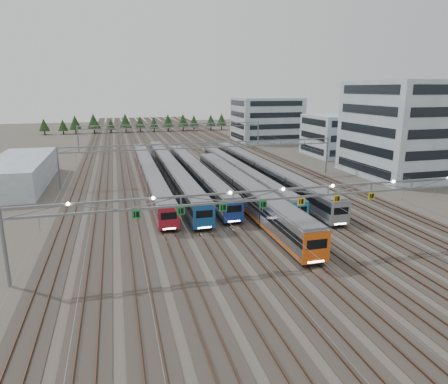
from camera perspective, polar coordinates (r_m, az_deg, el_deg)
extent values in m
plane|color=#47423A|center=(46.55, 7.98, -8.98)|extent=(400.00, 400.00, 0.00)
cube|color=#2D2823|center=(141.37, -8.08, 6.95)|extent=(54.00, 260.00, 0.08)
cube|color=brown|center=(140.55, -18.50, 6.35)|extent=(0.08, 260.00, 0.16)
cube|color=brown|center=(146.65, 1.91, 7.41)|extent=(0.08, 260.00, 0.16)
cube|color=brown|center=(141.27, -8.38, 6.99)|extent=(0.08, 260.00, 0.16)
cube|color=brown|center=(141.44, -7.80, 7.02)|extent=(0.08, 260.00, 0.16)
cube|color=black|center=(82.10, -10.62, 1.62)|extent=(2.35, 59.98, 0.36)
cube|color=#97999E|center=(81.74, -10.67, 2.80)|extent=(2.77, 61.21, 3.11)
cube|color=black|center=(81.66, -10.69, 3.05)|extent=(2.83, 60.90, 0.94)
cube|color=#A7192A|center=(82.01, -10.63, 1.90)|extent=(2.82, 60.90, 0.35)
cube|color=slate|center=(81.42, -10.73, 3.94)|extent=(2.49, 59.98, 0.25)
cube|color=#A7192A|center=(52.29, -7.87, -3.78)|extent=(2.79, 0.12, 3.11)
cube|color=black|center=(52.15, -7.88, -3.40)|extent=(2.08, 0.10, 0.94)
cube|color=white|center=(52.68, -7.81, -5.21)|extent=(1.66, 0.06, 0.15)
cube|color=black|center=(83.09, -7.56, 1.91)|extent=(2.51, 62.81, 0.38)
cube|color=#97999E|center=(82.71, -7.60, 3.15)|extent=(2.95, 64.09, 3.32)
cube|color=black|center=(82.63, -7.61, 3.42)|extent=(3.01, 63.77, 1.00)
cube|color=#195297|center=(83.00, -7.57, 2.20)|extent=(3.00, 63.77, 0.37)
cube|color=slate|center=(82.38, -7.64, 4.35)|extent=(2.65, 62.81, 0.26)
cube|color=#195297|center=(52.14, -2.83, -3.57)|extent=(2.97, 0.12, 3.32)
cube|color=black|center=(51.99, -2.83, -3.16)|extent=(2.21, 0.10, 1.00)
cube|color=white|center=(52.55, -2.79, -5.09)|extent=(1.77, 0.06, 0.16)
cube|color=black|center=(80.39, -4.04, 1.56)|extent=(2.40, 52.86, 0.36)
cube|color=#97999E|center=(80.01, -4.06, 2.79)|extent=(2.82, 53.94, 3.17)
cube|color=black|center=(79.94, -4.06, 3.05)|extent=(2.88, 53.67, 0.96)
cube|color=#1E3BA4|center=(80.30, -4.04, 1.86)|extent=(2.87, 53.67, 0.35)
cube|color=slate|center=(79.69, -4.08, 3.97)|extent=(2.54, 52.86, 0.25)
cube|color=#1E3BA4|center=(54.65, 1.44, -2.79)|extent=(2.84, 0.12, 3.17)
cube|color=black|center=(54.51, 1.45, -2.42)|extent=(2.11, 0.10, 0.96)
cube|color=white|center=(55.03, 1.45, -4.18)|extent=(1.69, 0.06, 0.15)
cube|color=black|center=(66.33, 2.50, -1.22)|extent=(2.65, 50.87, 0.40)
cube|color=#97999E|center=(65.83, 2.52, 0.41)|extent=(3.12, 51.91, 3.51)
cube|color=black|center=(65.72, 2.52, 0.76)|extent=(3.18, 51.65, 1.06)
cube|color=orange|center=(66.20, 2.50, -0.83)|extent=(3.17, 51.65, 0.39)
cube|color=slate|center=(65.39, 2.54, 1.99)|extent=(2.81, 50.87, 0.28)
cube|color=orange|center=(43.07, 13.08, -7.79)|extent=(3.14, 0.12, 3.51)
cube|color=black|center=(42.89, 13.13, -7.28)|extent=(2.34, 0.10, 1.06)
cube|color=white|center=(43.62, 13.00, -9.68)|extent=(1.87, 0.06, 0.17)
cube|color=black|center=(81.46, 2.35, 1.74)|extent=(2.11, 54.30, 0.32)
cube|color=#97999E|center=(81.13, 2.36, 2.81)|extent=(2.48, 55.41, 2.79)
cube|color=black|center=(81.06, 2.36, 3.04)|extent=(2.54, 55.14, 0.84)
cube|color=#1D87CC|center=(81.38, 2.35, 2.00)|extent=(2.53, 55.14, 0.31)
cube|color=slate|center=(80.84, 2.37, 3.84)|extent=(2.24, 54.30, 0.22)
cube|color=#1D87CC|center=(56.20, 10.84, -2.81)|extent=(2.50, 0.12, 2.79)
cube|color=black|center=(56.07, 10.87, -2.49)|extent=(1.86, 0.10, 0.84)
cube|color=white|center=(56.52, 10.81, -4.01)|extent=(1.49, 0.06, 0.13)
cube|color=black|center=(82.84, 5.33, 1.93)|extent=(2.46, 60.00, 0.37)
cube|color=#97999E|center=(82.46, 5.36, 3.15)|extent=(2.90, 61.23, 3.26)
cube|color=black|center=(82.38, 5.37, 3.42)|extent=(2.96, 60.92, 0.98)
cube|color=gray|center=(82.74, 5.34, 2.22)|extent=(2.95, 60.92, 0.36)
cube|color=slate|center=(82.14, 5.39, 4.34)|extent=(2.61, 60.00, 0.26)
cube|color=gray|center=(55.75, 16.35, -2.99)|extent=(2.92, 0.12, 3.26)
cube|color=black|center=(55.62, 16.40, -2.61)|extent=(2.17, 0.10, 0.98)
cube|color=white|center=(56.14, 16.28, -4.39)|extent=(1.74, 0.06, 0.16)
cylinder|color=gray|center=(43.08, -28.86, -6.98)|extent=(0.36, 0.36, 8.00)
cube|color=gray|center=(44.04, 8.34, 0.37)|extent=(56.00, 0.22, 0.22)
cube|color=gray|center=(44.29, 8.29, -0.89)|extent=(56.00, 0.22, 0.22)
cube|color=#1A8336|center=(40.87, -12.43, -3.14)|extent=(0.85, 0.06, 0.85)
cube|color=#1A8336|center=(41.28, -6.19, -2.69)|extent=(0.85, 0.06, 0.85)
cube|color=#1A8336|center=(42.16, -0.14, -2.23)|extent=(0.85, 0.06, 0.85)
cube|color=#1A8336|center=(43.50, 5.60, -1.77)|extent=(0.85, 0.06, 0.85)
cube|color=yellow|center=(45.24, 10.94, -1.33)|extent=(0.85, 0.06, 0.85)
cube|color=yellow|center=(47.35, 15.85, -0.91)|extent=(0.85, 0.06, 0.85)
cube|color=yellow|center=(49.78, 20.31, -0.53)|extent=(0.85, 0.06, 0.85)
cylinder|color=gray|center=(81.14, -22.57, 3.18)|extent=(0.36, 0.36, 8.00)
cylinder|color=gray|center=(92.25, 14.47, 5.09)|extent=(0.36, 0.36, 8.00)
cube|color=gray|center=(81.65, -2.87, 7.05)|extent=(56.00, 0.22, 0.22)
cube|color=gray|center=(81.79, -2.87, 6.35)|extent=(56.00, 0.22, 0.22)
cylinder|color=gray|center=(125.41, -20.14, 7.08)|extent=(0.36, 0.36, 8.00)
cylinder|color=gray|center=(132.87, 4.89, 8.28)|extent=(0.36, 0.36, 8.00)
cube|color=gray|center=(125.74, -7.33, 9.60)|extent=(56.00, 0.22, 0.22)
cube|color=gray|center=(125.83, -7.32, 9.15)|extent=(56.00, 0.22, 0.22)
cube|color=#91A3AD|center=(94.34, 24.14, 8.20)|extent=(18.00, 22.00, 20.10)
cube|color=#91A3AD|center=(117.07, 15.59, 7.77)|extent=(14.00, 16.00, 11.32)
cube|color=#91A3AD|center=(146.36, 6.10, 10.26)|extent=(22.00, 18.00, 15.29)
cube|color=#91A3AD|center=(87.84, -27.11, 2.57)|extent=(10.00, 30.00, 5.25)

